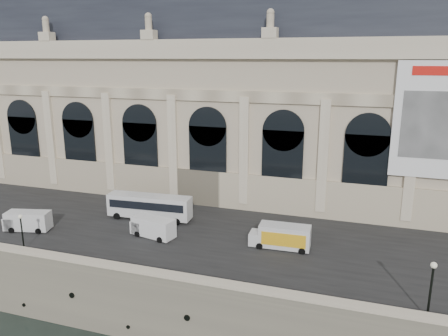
# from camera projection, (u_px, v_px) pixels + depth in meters

# --- Properties ---
(quay) EXTENTS (160.00, 70.00, 6.00)m
(quay) POSITION_uv_depth(u_px,v_px,m) (259.00, 201.00, 71.36)
(quay) COLOR gray
(quay) RESTS_ON ground
(street) EXTENTS (160.00, 24.00, 0.06)m
(street) POSITION_uv_depth(u_px,v_px,m) (217.00, 231.00, 51.27)
(street) COLOR #2D2D2D
(street) RESTS_ON quay
(parapet) EXTENTS (160.00, 1.40, 1.21)m
(parapet) POSITION_uv_depth(u_px,v_px,m) (168.00, 280.00, 38.79)
(parapet) COLOR gray
(parapet) RESTS_ON quay
(museum) EXTENTS (69.00, 18.70, 29.10)m
(museum) POSITION_uv_depth(u_px,v_px,m) (216.00, 99.00, 65.19)
(museum) COLOR #C2B095
(museum) RESTS_ON quay
(bus_left) EXTENTS (10.81, 3.06, 3.15)m
(bus_left) POSITION_uv_depth(u_px,v_px,m) (149.00, 206.00, 54.48)
(bus_left) COLOR silver
(bus_left) RESTS_ON quay
(van_b) EXTENTS (5.51, 3.13, 2.31)m
(van_b) POSITION_uv_depth(u_px,v_px,m) (26.00, 221.00, 51.14)
(van_b) COLOR silver
(van_b) RESTS_ON quay
(van_c) EXTENTS (5.49, 2.98, 2.31)m
(van_c) POSITION_uv_depth(u_px,v_px,m) (151.00, 227.00, 49.40)
(van_c) COLOR white
(van_c) RESTS_ON quay
(box_truck) EXTENTS (6.51, 2.50, 2.59)m
(box_truck) POSITION_uv_depth(u_px,v_px,m) (281.00, 237.00, 46.40)
(box_truck) COLOR silver
(box_truck) RESTS_ON quay
(lamp_left) EXTENTS (0.41, 0.41, 4.04)m
(lamp_left) POSITION_uv_depth(u_px,v_px,m) (22.00, 233.00, 45.55)
(lamp_left) COLOR black
(lamp_left) RESTS_ON quay
(lamp_right) EXTENTS (0.49, 0.49, 4.82)m
(lamp_right) POSITION_uv_depth(u_px,v_px,m) (430.00, 291.00, 33.54)
(lamp_right) COLOR black
(lamp_right) RESTS_ON quay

